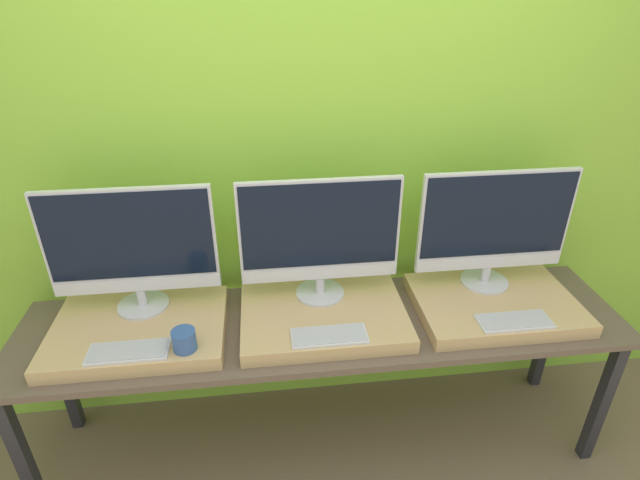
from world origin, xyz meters
TOP-DOWN VIEW (x-y plane):
  - wall_back at (0.00, 0.67)m, footprint 8.00×0.04m
  - workbench at (0.00, 0.30)m, footprint 2.59×0.60m
  - wooden_riser_left at (-0.76, 0.29)m, footprint 0.69×0.49m
  - monitor_left at (-0.76, 0.42)m, footprint 0.67×0.21m
  - keyboard_left at (-0.76, 0.12)m, footprint 0.30×0.12m
  - mug at (-0.55, 0.12)m, footprint 0.09×0.09m
  - wooden_riser_center at (0.00, 0.29)m, footprint 0.69×0.49m
  - monitor_center at (0.00, 0.42)m, footprint 0.67×0.21m
  - keyboard_center at (0.00, 0.12)m, footprint 0.30×0.12m
  - wooden_riser_right at (0.76, 0.29)m, footprint 0.69×0.49m
  - monitor_right at (0.76, 0.42)m, footprint 0.67×0.21m
  - keyboard_right at (0.76, 0.12)m, footprint 0.30×0.12m

SIDE VIEW (x-z plane):
  - workbench at x=0.00m, z-range 0.30..1.03m
  - wooden_riser_left at x=-0.76m, z-range 0.73..0.79m
  - wooden_riser_center at x=0.00m, z-range 0.73..0.79m
  - wooden_riser_right at x=0.76m, z-range 0.73..0.79m
  - keyboard_left at x=-0.76m, z-range 0.79..0.81m
  - keyboard_center at x=0.00m, z-range 0.79..0.81m
  - keyboard_right at x=0.76m, z-range 0.79..0.81m
  - mug at x=-0.55m, z-range 0.79..0.88m
  - monitor_left at x=-0.76m, z-range 0.81..1.36m
  - monitor_center at x=0.00m, z-range 0.81..1.36m
  - monitor_right at x=0.76m, z-range 0.81..1.36m
  - wall_back at x=0.00m, z-range 0.00..2.60m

